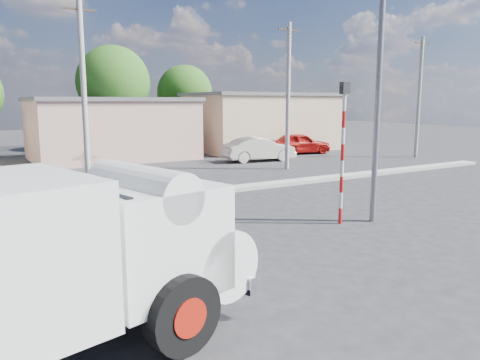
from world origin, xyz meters
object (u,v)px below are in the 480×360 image
truck (29,264)px  bicycle (206,235)px  traffic_pole (343,141)px  streetlight (376,62)px  cyclist (206,222)px  car_cream (259,149)px  car_red (300,143)px

truck → bicycle: 5.76m
traffic_pole → streetlight: bearing=-17.7°
streetlight → bicycle: bearing=179.9°
truck → streetlight: streetlight is taller
cyclist → car_cream: cyclist is taller
car_red → traffic_pole: 19.95m
bicycle → car_cream: 18.48m
car_red → traffic_pole: size_ratio=1.03×
traffic_pole → streetlight: streetlight is taller
bicycle → car_red: size_ratio=0.36×
bicycle → streetlight: 7.35m
car_cream → car_red: car_red is taller
cyclist → car_cream: (11.30, 14.62, -0.02)m
truck → traffic_pole: bearing=8.0°
car_red → traffic_pole: (-11.33, -16.32, 1.83)m
car_cream → cyclist: bearing=150.3°
truck → cyclist: (4.50, 3.41, -0.77)m
car_red → car_cream: bearing=123.2°
truck → bicycle: size_ratio=4.35×
bicycle → car_red: car_red is taller
cyclist → truck: bearing=118.3°
streetlight → truck: bearing=-161.7°
car_cream → traffic_pole: size_ratio=1.07×
traffic_pole → car_cream: bearing=65.8°
truck → car_red: size_ratio=1.59×
bicycle → car_cream: size_ratio=0.35×
truck → car_cream: bearing=35.2°
bicycle → car_cream: bearing=-46.6°
truck → cyclist: bearing=23.6°
bicycle → cyclist: (0.00, 0.00, 0.35)m
truck → cyclist: 5.70m
car_red → streetlight: bearing=159.0°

